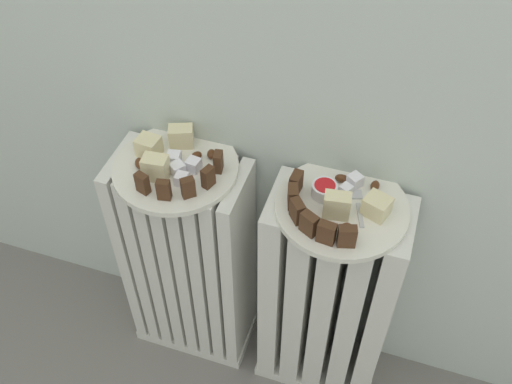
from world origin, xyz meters
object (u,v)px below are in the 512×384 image
(radiator_left, at_px, (189,263))
(plate_left, at_px, (176,168))
(fork, at_px, (358,205))
(radiator_right, at_px, (327,301))
(plate_right, at_px, (342,207))
(jam_bowl_right, at_px, (324,189))

(radiator_left, bearing_deg, plate_left, 90.00)
(fork, bearing_deg, plate_left, -178.62)
(radiator_right, height_order, plate_left, plate_left)
(plate_right, bearing_deg, fork, 17.00)
(plate_left, distance_m, fork, 0.36)
(radiator_left, height_order, fork, fork)
(plate_right, height_order, jam_bowl_right, jam_bowl_right)
(radiator_left, height_order, plate_right, plate_right)
(radiator_right, bearing_deg, jam_bowl_right, 158.74)
(jam_bowl_right, distance_m, fork, 0.07)
(plate_right, xyz_separation_m, jam_bowl_right, (-0.04, 0.01, 0.02))
(radiator_left, xyz_separation_m, plate_left, (0.00, 0.00, 0.31))
(fork, bearing_deg, radiator_right, -163.00)
(radiator_left, height_order, jam_bowl_right, jam_bowl_right)
(radiator_left, relative_size, plate_right, 2.45)
(plate_left, distance_m, plate_right, 0.33)
(plate_left, relative_size, jam_bowl_right, 5.19)
(radiator_left, bearing_deg, radiator_right, 0.00)
(plate_right, relative_size, jam_bowl_right, 5.19)
(radiator_right, distance_m, plate_left, 0.45)
(jam_bowl_right, bearing_deg, radiator_right, -21.26)
(radiator_left, bearing_deg, jam_bowl_right, 2.86)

